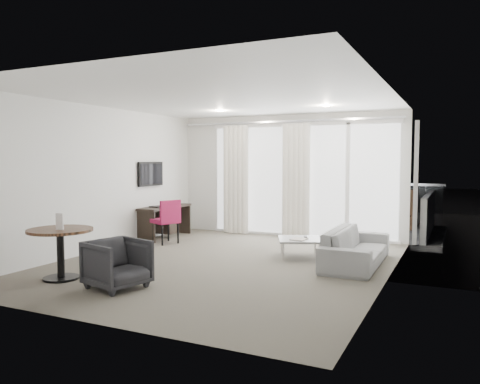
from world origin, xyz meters
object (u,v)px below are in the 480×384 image
at_px(desk_chair, 165,221).
at_px(desk, 165,222).
at_px(sofa, 356,247).
at_px(rattan_chair_b, 401,209).
at_px(tub_armchair, 117,264).
at_px(rattan_chair_a, 358,210).
at_px(round_table, 61,254).
at_px(coffee_table, 300,248).

bearing_deg(desk_chair, desk, 149.17).
bearing_deg(sofa, rattan_chair_b, -2.42).
bearing_deg(tub_armchair, rattan_chair_b, -6.47).
bearing_deg(rattan_chair_a, round_table, -103.91).
bearing_deg(round_table, rattan_chair_b, 62.25).
bearing_deg(sofa, round_table, 126.95).
bearing_deg(coffee_table, rattan_chair_b, 74.60).
distance_m(sofa, rattan_chair_b, 4.38).
bearing_deg(tub_armchair, round_table, 102.81).
bearing_deg(desk_chair, round_table, -60.17).
relative_size(desk_chair, coffee_table, 1.23).
distance_m(desk, desk_chair, 0.71).
height_order(sofa, rattan_chair_b, rattan_chair_b).
height_order(round_table, tub_armchair, round_table).
xyz_separation_m(sofa, rattan_chair_a, (-0.71, 3.80, 0.17)).
bearing_deg(desk_chair, rattan_chair_b, 70.31).
xyz_separation_m(desk, tub_armchair, (1.68, -3.53, -0.02)).
height_order(desk, sofa, desk).
relative_size(desk, sofa, 0.73).
xyz_separation_m(round_table, rattan_chair_a, (2.79, 6.43, 0.10)).
height_order(desk, desk_chair, desk_chair).
bearing_deg(round_table, desk_chair, 95.36).
bearing_deg(coffee_table, rattan_chair_a, 85.85).
bearing_deg(rattan_chair_b, rattan_chair_a, -149.19).
bearing_deg(desk, sofa, -11.76).
height_order(round_table, sofa, round_table).
relative_size(sofa, rattan_chair_a, 2.16).
bearing_deg(sofa, rattan_chair_a, 10.60).
bearing_deg(rattan_chair_b, round_table, -119.65).
bearing_deg(coffee_table, sofa, -9.79).
xyz_separation_m(round_table, tub_armchair, (1.01, -0.03, -0.04)).
relative_size(round_table, coffee_table, 1.24).
xyz_separation_m(round_table, sofa, (3.50, 2.64, -0.07)).
distance_m(tub_armchair, coffee_table, 3.22).
bearing_deg(tub_armchair, rattan_chair_a, -1.05).
bearing_deg(tub_armchair, desk, 39.85).
distance_m(coffee_table, rattan_chair_a, 3.65).
distance_m(coffee_table, sofa, 1.00).
bearing_deg(desk, desk_chair, -55.30).
height_order(desk, coffee_table, desk).
distance_m(rattan_chair_a, rattan_chair_b, 1.06).
bearing_deg(rattan_chair_a, coffee_table, -84.59).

